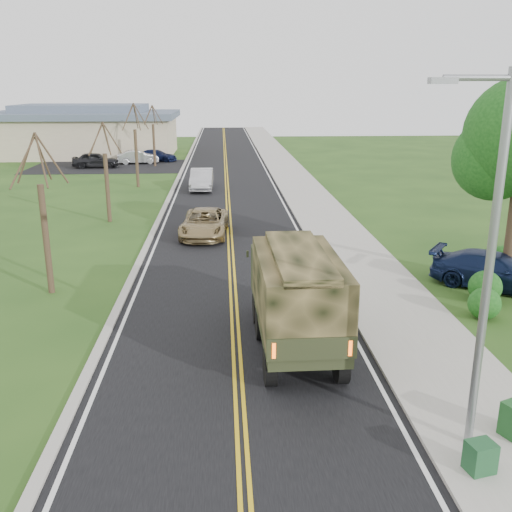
{
  "coord_description": "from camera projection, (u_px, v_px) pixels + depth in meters",
  "views": [
    {
      "loc": [
        -0.33,
        -11.12,
        7.66
      ],
      "look_at": [
        0.82,
        8.43,
        1.8
      ],
      "focal_mm": 40.0,
      "sensor_mm": 36.0,
      "label": 1
    }
  ],
  "objects": [
    {
      "name": "sedan_silver",
      "position": [
        202.0,
        179.0,
        43.58
      ],
      "size": [
        1.73,
        4.78,
        1.57
      ],
      "primitive_type": "imported",
      "rotation": [
        0.0,
        0.0,
        -0.02
      ],
      "color": "#BBBBC1",
      "rests_on": "ground"
    },
    {
      "name": "lot_car_silver",
      "position": [
        138.0,
        157.0,
        58.08
      ],
      "size": [
        4.31,
        2.05,
        1.37
      ],
      "primitive_type": "imported",
      "rotation": [
        0.0,
        0.0,
        1.72
      ],
      "color": "silver",
      "rests_on": "ground"
    },
    {
      "name": "utility_box_far",
      "position": [
        480.0,
        457.0,
        11.58
      ],
      "size": [
        0.64,
        0.57,
        0.65
      ],
      "primitive_type": "cube",
      "rotation": [
        0.0,
        0.0,
        0.23
      ],
      "color": "#1A4926",
      "rests_on": "sidewalk_right"
    },
    {
      "name": "bare_tree_c",
      "position": [
        136.0,
        151.0,
        44.17
      ],
      "size": [
        2.04,
        2.39,
        6.42
      ],
      "color": "#38281C",
      "rests_on": "ground"
    },
    {
      "name": "bare_tree_d",
      "position": [
        154.0,
        140.0,
        55.71
      ],
      "size": [
        1.88,
        2.2,
        5.91
      ],
      "color": "#38281C",
      "rests_on": "ground"
    },
    {
      "name": "military_truck",
      "position": [
        295.0,
        291.0,
        16.85
      ],
      "size": [
        2.35,
        6.47,
        3.21
      ],
      "rotation": [
        0.0,
        0.0,
        0.02
      ],
      "color": "black",
      "rests_on": "ground"
    },
    {
      "name": "ground",
      "position": [
        242.0,
        440.0,
        12.85
      ],
      "size": [
        160.0,
        160.0,
        0.0
      ],
      "primitive_type": "plane",
      "color": "#244416",
      "rests_on": "ground"
    },
    {
      "name": "curb_right",
      "position": [
        272.0,
        174.0,
        51.32
      ],
      "size": [
        0.3,
        120.0,
        0.12
      ],
      "primitive_type": "cube",
      "color": "#9E998E",
      "rests_on": "ground"
    },
    {
      "name": "curb_left",
      "position": [
        180.0,
        175.0,
        50.85
      ],
      "size": [
        0.3,
        120.0,
        0.1
      ],
      "primitive_type": "cube",
      "color": "#9E998E",
      "rests_on": "ground"
    },
    {
      "name": "commercial_building",
      "position": [
        84.0,
        131.0,
        64.71
      ],
      "size": [
        25.5,
        21.5,
        5.65
      ],
      "color": "tan",
      "rests_on": "ground"
    },
    {
      "name": "lot_car_dark",
      "position": [
        96.0,
        160.0,
        55.17
      ],
      "size": [
        4.44,
        1.86,
        1.5
      ],
      "primitive_type": "imported",
      "rotation": [
        0.0,
        0.0,
        1.59
      ],
      "color": "black",
      "rests_on": "ground"
    },
    {
      "name": "suv_champagne",
      "position": [
        204.0,
        223.0,
        30.11
      ],
      "size": [
        2.66,
        5.18,
        1.4
      ],
      "primitive_type": "imported",
      "rotation": [
        0.0,
        0.0,
        -0.07
      ],
      "color": "#998356",
      "rests_on": "ground"
    },
    {
      "name": "street_light",
      "position": [
        486.0,
        254.0,
        11.37
      ],
      "size": [
        1.65,
        0.22,
        8.0
      ],
      "color": "gray",
      "rests_on": "ground"
    },
    {
      "name": "bare_tree_b",
      "position": [
        107.0,
        180.0,
        32.78
      ],
      "size": [
        1.83,
        2.14,
        5.73
      ],
      "color": "#38281C",
      "rests_on": "ground"
    },
    {
      "name": "sidewalk_right",
      "position": [
        292.0,
        174.0,
        51.42
      ],
      "size": [
        3.2,
        120.0,
        0.1
      ],
      "primitive_type": "cube",
      "color": "#9E998E",
      "rests_on": "ground"
    },
    {
      "name": "bare_tree_a",
      "position": [
        45.0,
        226.0,
        21.26
      ],
      "size": [
        1.93,
        2.26,
        6.08
      ],
      "color": "#38281C",
      "rests_on": "ground"
    },
    {
      "name": "road",
      "position": [
        226.0,
        175.0,
        51.1
      ],
      "size": [
        8.0,
        120.0,
        0.01
      ],
      "primitive_type": "cube",
      "color": "black",
      "rests_on": "ground"
    },
    {
      "name": "pickup_navy",
      "position": [
        495.0,
        271.0,
        22.3
      ],
      "size": [
        5.09,
        4.4,
        1.4
      ],
      "primitive_type": "imported",
      "rotation": [
        0.0,
        0.0,
        0.95
      ],
      "color": "#0F1A38",
      "rests_on": "ground"
    },
    {
      "name": "lot_car_navy",
      "position": [
        157.0,
        155.0,
        60.08
      ],
      "size": [
        4.57,
        2.95,
        1.23
      ],
      "primitive_type": "imported",
      "rotation": [
        0.0,
        0.0,
        1.26
      ],
      "color": "#0F1739",
      "rests_on": "ground"
    }
  ]
}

